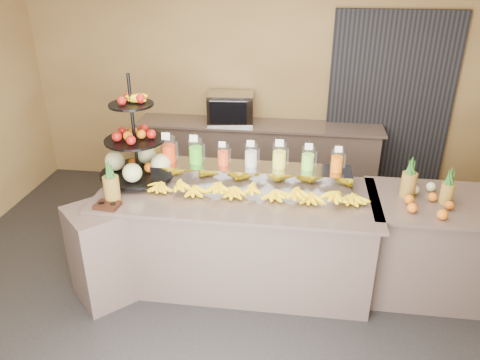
% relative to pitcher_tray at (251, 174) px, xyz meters
% --- Properties ---
extents(ground, '(6.00, 6.00, 0.00)m').
position_rel_pitcher_tray_xyz_m(ground, '(-0.09, -0.58, -1.01)').
color(ground, black).
rests_on(ground, ground).
extents(room_envelope, '(6.04, 5.02, 2.82)m').
position_rel_pitcher_tray_xyz_m(room_envelope, '(0.10, 0.21, 0.87)').
color(room_envelope, brown).
rests_on(room_envelope, ground).
extents(buffet_counter, '(2.75, 1.25, 0.93)m').
position_rel_pitcher_tray_xyz_m(buffet_counter, '(-0.21, -0.32, -0.54)').
color(buffet_counter, '#866B61').
rests_on(buffet_counter, ground).
extents(right_counter, '(1.08, 0.88, 0.93)m').
position_rel_pitcher_tray_xyz_m(right_counter, '(1.61, -0.18, -0.54)').
color(right_counter, '#866B61').
rests_on(right_counter, ground).
extents(back_ledge, '(3.10, 0.55, 0.93)m').
position_rel_pitcher_tray_xyz_m(back_ledge, '(-0.09, 1.67, -0.54)').
color(back_ledge, '#866B61').
rests_on(back_ledge, ground).
extents(pitcher_tray, '(1.85, 0.30, 0.15)m').
position_rel_pitcher_tray_xyz_m(pitcher_tray, '(0.00, 0.00, 0.00)').
color(pitcher_tray, gray).
rests_on(pitcher_tray, buffet_counter).
extents(juice_pitcher_orange_a, '(0.13, 0.14, 0.32)m').
position_rel_pitcher_tray_xyz_m(juice_pitcher_orange_a, '(-0.78, -0.00, 0.18)').
color(juice_pitcher_orange_a, silver).
rests_on(juice_pitcher_orange_a, pitcher_tray).
extents(juice_pitcher_green, '(0.13, 0.13, 0.31)m').
position_rel_pitcher_tray_xyz_m(juice_pitcher_green, '(-0.52, -0.00, 0.18)').
color(juice_pitcher_green, silver).
rests_on(juice_pitcher_green, pitcher_tray).
extents(juice_pitcher_orange_b, '(0.11, 0.11, 0.26)m').
position_rel_pitcher_tray_xyz_m(juice_pitcher_orange_b, '(-0.26, -0.00, 0.16)').
color(juice_pitcher_orange_b, silver).
rests_on(juice_pitcher_orange_b, pitcher_tray).
extents(juice_pitcher_milk, '(0.12, 0.12, 0.29)m').
position_rel_pitcher_tray_xyz_m(juice_pitcher_milk, '(-0.00, -0.00, 0.17)').
color(juice_pitcher_milk, silver).
rests_on(juice_pitcher_milk, pitcher_tray).
extents(juice_pitcher_lemon, '(0.13, 0.13, 0.31)m').
position_rel_pitcher_tray_xyz_m(juice_pitcher_lemon, '(0.26, -0.00, 0.18)').
color(juice_pitcher_lemon, silver).
rests_on(juice_pitcher_lemon, pitcher_tray).
extents(juice_pitcher_lime, '(0.12, 0.12, 0.29)m').
position_rel_pitcher_tray_xyz_m(juice_pitcher_lime, '(0.52, -0.00, 0.17)').
color(juice_pitcher_lime, silver).
rests_on(juice_pitcher_lime, pitcher_tray).
extents(juice_pitcher_orange_c, '(0.11, 0.12, 0.27)m').
position_rel_pitcher_tray_xyz_m(juice_pitcher_orange_c, '(0.78, -0.00, 0.17)').
color(juice_pitcher_orange_c, silver).
rests_on(juice_pitcher_orange_c, pitcher_tray).
extents(banana_heap, '(1.96, 0.18, 0.16)m').
position_rel_pitcher_tray_xyz_m(banana_heap, '(0.06, -0.31, -0.00)').
color(banana_heap, yellow).
rests_on(banana_heap, buffet_counter).
extents(fruit_stand, '(0.77, 0.77, 1.00)m').
position_rel_pitcher_tray_xyz_m(fruit_stand, '(-1.02, -0.09, 0.18)').
color(fruit_stand, black).
rests_on(fruit_stand, buffet_counter).
extents(condiment_caddy, '(0.22, 0.17, 0.03)m').
position_rel_pitcher_tray_xyz_m(condiment_caddy, '(-1.14, -0.67, -0.06)').
color(condiment_caddy, black).
rests_on(condiment_caddy, buffet_counter).
extents(pineapple_left_a, '(0.14, 0.14, 0.39)m').
position_rel_pitcher_tray_xyz_m(pineapple_left_a, '(-1.13, -0.56, 0.07)').
color(pineapple_left_a, brown).
rests_on(pineapple_left_a, buffet_counter).
extents(pineapple_left_b, '(0.13, 0.13, 0.39)m').
position_rel_pitcher_tray_xyz_m(pineapple_left_b, '(-0.98, 0.18, 0.07)').
color(pineapple_left_b, brown).
rests_on(pineapple_left_b, buffet_counter).
extents(right_fruit_pile, '(0.42, 0.40, 0.22)m').
position_rel_pitcher_tray_xyz_m(right_fruit_pile, '(1.53, -0.26, -0.00)').
color(right_fruit_pile, brown).
rests_on(right_fruit_pile, right_counter).
extents(oven_warmer, '(0.60, 0.44, 0.38)m').
position_rel_pitcher_tray_xyz_m(oven_warmer, '(-0.45, 1.67, 0.11)').
color(oven_warmer, gray).
rests_on(oven_warmer, back_ledge).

